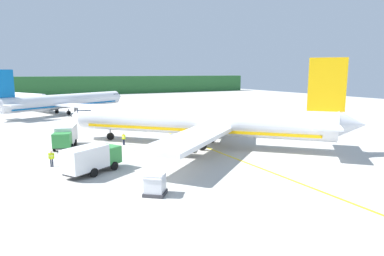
# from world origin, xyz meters

# --- Properties ---
(ground) EXTENTS (240.00, 320.00, 0.20)m
(ground) POSITION_xyz_m (0.00, 48.00, -0.10)
(ground) COLOR #B7B5AD
(distant_treeline) EXTENTS (216.00, 6.00, 8.36)m
(distant_treeline) POSITION_xyz_m (0.00, 137.70, 4.18)
(distant_treeline) COLOR #28602D
(distant_treeline) RESTS_ON ground
(airliner_foreground) EXTENTS (32.19, 32.16, 11.90)m
(airliner_foreground) POSITION_xyz_m (16.06, 16.84, 3.39)
(airliner_foreground) COLOR white
(airliner_foreground) RESTS_ON ground
(airliner_mid_apron) EXTENTS (34.47, 29.18, 10.73)m
(airliner_mid_apron) POSITION_xyz_m (4.56, 64.77, 3.06)
(airliner_mid_apron) COLOR white
(airliner_mid_apron) RESTS_ON ground
(airliner_far_taxiway) EXTENTS (22.38, 26.46, 8.21)m
(airliner_far_taxiway) POSITION_xyz_m (-4.52, 99.15, 2.34)
(airliner_far_taxiway) COLOR white
(airliner_far_taxiway) RESTS_ON ground
(service_truck_fuel) EXTENTS (6.48, 5.10, 2.86)m
(service_truck_fuel) POSITION_xyz_m (-0.06, 10.62, 1.58)
(service_truck_fuel) COLOR #338C3F
(service_truck_fuel) RESTS_ON ground
(service_truck_baggage) EXTENTS (4.07, 6.83, 2.87)m
(service_truck_baggage) POSITION_xyz_m (-0.70, 24.61, 1.59)
(service_truck_baggage) COLOR #338C3F
(service_truck_baggage) RESTS_ON ground
(cargo_container_near) EXTENTS (2.44, 2.44, 1.93)m
(cargo_container_near) POSITION_xyz_m (3.31, 1.93, 0.91)
(cargo_container_near) COLOR #333338
(cargo_container_near) RESTS_ON ground
(crew_marshaller) EXTENTS (0.59, 0.38, 1.77)m
(crew_marshaller) POSITION_xyz_m (-3.44, 15.12, 1.05)
(crew_marshaller) COLOR #191E33
(crew_marshaller) RESTS_ON ground
(crew_loader_left) EXTENTS (0.44, 0.54, 1.69)m
(crew_loader_left) POSITION_xyz_m (6.72, 22.40, 1.00)
(crew_loader_left) COLOR #191E33
(crew_loader_left) RESTS_ON ground
(apron_guide_line) EXTENTS (0.30, 60.00, 0.01)m
(apron_guide_line) POSITION_xyz_m (16.25, 12.24, 0.01)
(apron_guide_line) COLOR yellow
(apron_guide_line) RESTS_ON ground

